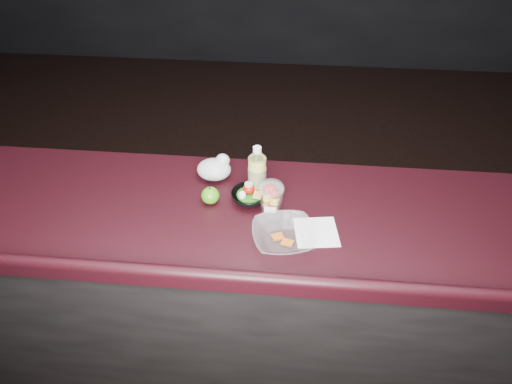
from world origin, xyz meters
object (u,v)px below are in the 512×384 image
fruit_cup (271,197)px  takeout_bowl (283,236)px  lemonade_bottle (257,174)px  green_apple (210,195)px  snack_bowl (249,196)px

fruit_cup → takeout_bowl: 0.18m
lemonade_bottle → fruit_cup: lemonade_bottle is taller
lemonade_bottle → fruit_cup: bearing=-59.8°
green_apple → takeout_bowl: bearing=-32.9°
lemonade_bottle → green_apple: (-0.18, -0.08, -0.06)m
fruit_cup → snack_bowl: 0.12m
lemonade_bottle → takeout_bowl: 0.31m
fruit_cup → green_apple: (-0.25, 0.03, -0.04)m
takeout_bowl → lemonade_bottle: bearing=113.9°
lemonade_bottle → green_apple: lemonade_bottle is taller
lemonade_bottle → takeout_bowl: size_ratio=0.83×
lemonade_bottle → snack_bowl: bearing=-114.9°
fruit_cup → takeout_bowl: (0.06, -0.17, -0.05)m
snack_bowl → takeout_bowl: size_ratio=0.65×
snack_bowl → takeout_bowl: snack_bowl is taller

